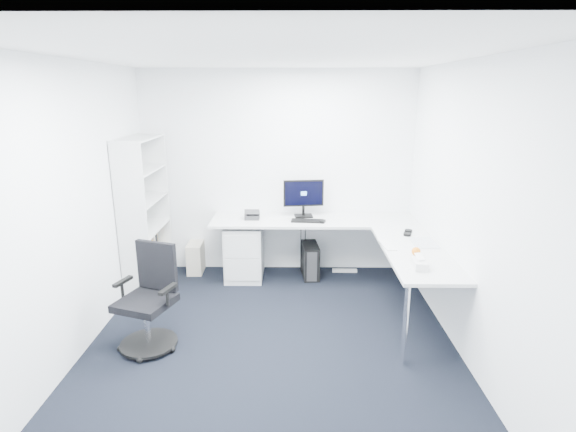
{
  "coord_description": "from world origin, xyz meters",
  "views": [
    {
      "loc": [
        0.2,
        -3.85,
        2.42
      ],
      "look_at": [
        0.15,
        1.05,
        1.05
      ],
      "focal_mm": 28.0,
      "sensor_mm": 36.0,
      "label": 1
    }
  ],
  "objects_px": {
    "monitor": "(304,198)",
    "laptop": "(425,232)",
    "bookshelf": "(144,215)",
    "task_chair": "(145,300)",
    "l_desk": "(320,258)"
  },
  "relations": [
    {
      "from": "monitor",
      "to": "laptop",
      "type": "distance_m",
      "value": 1.68
    },
    {
      "from": "bookshelf",
      "to": "laptop",
      "type": "distance_m",
      "value": 3.32
    },
    {
      "from": "bookshelf",
      "to": "laptop",
      "type": "xyz_separation_m",
      "value": [
        3.26,
        -0.67,
        -0.01
      ]
    },
    {
      "from": "task_chair",
      "to": "laptop",
      "type": "relative_size",
      "value": 2.78
    },
    {
      "from": "bookshelf",
      "to": "laptop",
      "type": "relative_size",
      "value": 5.2
    },
    {
      "from": "l_desk",
      "to": "bookshelf",
      "type": "bearing_deg",
      "value": 178.68
    },
    {
      "from": "bookshelf",
      "to": "task_chair",
      "type": "distance_m",
      "value": 1.56
    },
    {
      "from": "bookshelf",
      "to": "monitor",
      "type": "relative_size",
      "value": 3.6
    },
    {
      "from": "task_chair",
      "to": "monitor",
      "type": "relative_size",
      "value": 1.93
    },
    {
      "from": "bookshelf",
      "to": "task_chair",
      "type": "bearing_deg",
      "value": -73.4
    },
    {
      "from": "l_desk",
      "to": "bookshelf",
      "type": "distance_m",
      "value": 2.24
    },
    {
      "from": "l_desk",
      "to": "monitor",
      "type": "bearing_deg",
      "value": 114.05
    },
    {
      "from": "bookshelf",
      "to": "monitor",
      "type": "xyz_separation_m",
      "value": [
        1.97,
        0.41,
        0.12
      ]
    },
    {
      "from": "task_chair",
      "to": "laptop",
      "type": "height_order",
      "value": "laptop"
    },
    {
      "from": "laptop",
      "to": "l_desk",
      "type": "bearing_deg",
      "value": 150.14
    }
  ]
}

